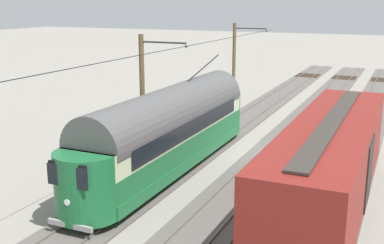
{
  "coord_description": "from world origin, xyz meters",
  "views": [
    {
      "loc": [
        -6.58,
        25.7,
        8.41
      ],
      "look_at": [
        3.75,
        2.77,
        2.17
      ],
      "focal_mm": 45.41,
      "sensor_mm": 36.0,
      "label": 1
    }
  ],
  "objects": [
    {
      "name": "ground_plane",
      "position": [
        0.0,
        0.0,
        0.0
      ],
      "size": [
        220.0,
        220.0,
        0.0
      ],
      "primitive_type": "plane",
      "color": "gray"
    },
    {
      "name": "track_streetcar_siding",
      "position": [
        -4.1,
        -0.31,
        0.05
      ],
      "size": [
        2.8,
        80.0,
        0.18
      ],
      "color": "#56514C",
      "rests_on": "ground"
    },
    {
      "name": "track_adjacent_siding",
      "position": [
        0.0,
        -0.31,
        0.05
      ],
      "size": [
        2.8,
        80.0,
        0.18
      ],
      "color": "#56514C",
      "rests_on": "ground"
    },
    {
      "name": "track_third_siding",
      "position": [
        4.1,
        -0.31,
        0.05
      ],
      "size": [
        2.8,
        80.0,
        0.18
      ],
      "color": "#56514C",
      "rests_on": "ground"
    },
    {
      "name": "vintage_streetcar",
      "position": [
        4.1,
        4.66,
        2.26
      ],
      "size": [
        2.65,
        16.43,
        5.13
      ],
      "color": "#196033",
      "rests_on": "ground"
    },
    {
      "name": "coach_adjacent",
      "position": [
        -4.1,
        7.0,
        2.17
      ],
      "size": [
        2.96,
        14.43,
        3.85
      ],
      "color": "maroon",
      "rests_on": "ground"
    },
    {
      "name": "catenary_pole_foreground",
      "position": [
        6.7,
        -12.45,
        3.52
      ],
      "size": [
        2.91,
        0.28,
        6.72
      ],
      "color": "brown",
      "rests_on": "ground"
    },
    {
      "name": "catenary_pole_mid_near",
      "position": [
        6.7,
        2.73,
        3.52
      ],
      "size": [
        2.91,
        0.28,
        6.72
      ],
      "color": "brown",
      "rests_on": "ground"
    },
    {
      "name": "overhead_wire_run",
      "position": [
        4.14,
        9.56,
        6.18
      ],
      "size": [
        2.7,
        49.55,
        0.18
      ],
      "color": "black",
      "rests_on": "ground"
    },
    {
      "name": "spare_tie_stack",
      "position": [
        7.22,
        -0.18,
        0.27
      ],
      "size": [
        2.4,
        2.4,
        0.54
      ],
      "color": "#382819",
      "rests_on": "ground"
    }
  ]
}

